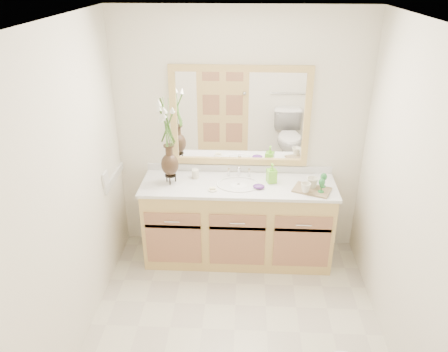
# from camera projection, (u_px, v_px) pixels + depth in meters

# --- Properties ---
(floor) EXTENTS (2.60, 2.60, 0.00)m
(floor) POSITION_uv_depth(u_px,v_px,m) (234.00, 330.00, 3.58)
(floor) COLOR beige
(floor) RESTS_ON ground
(ceiling) EXTENTS (2.40, 2.60, 0.02)m
(ceiling) POSITION_uv_depth(u_px,v_px,m) (239.00, 22.00, 2.53)
(ceiling) COLOR white
(ceiling) RESTS_ON wall_back
(wall_back) EXTENTS (2.40, 0.02, 2.40)m
(wall_back) POSITION_uv_depth(u_px,v_px,m) (240.00, 136.00, 4.22)
(wall_back) COLOR silver
(wall_back) RESTS_ON floor
(wall_front) EXTENTS (2.40, 0.02, 2.40)m
(wall_front) POSITION_uv_depth(u_px,v_px,m) (229.00, 349.00, 1.88)
(wall_front) COLOR silver
(wall_front) RESTS_ON floor
(wall_left) EXTENTS (0.02, 2.60, 2.40)m
(wall_left) POSITION_uv_depth(u_px,v_px,m) (68.00, 198.00, 3.11)
(wall_left) COLOR silver
(wall_left) RESTS_ON floor
(wall_right) EXTENTS (0.02, 2.60, 2.40)m
(wall_right) POSITION_uv_depth(u_px,v_px,m) (411.00, 206.00, 3.00)
(wall_right) COLOR silver
(wall_right) RESTS_ON floor
(vanity) EXTENTS (1.80, 0.55, 0.80)m
(vanity) POSITION_uv_depth(u_px,v_px,m) (238.00, 222.00, 4.31)
(vanity) COLOR tan
(vanity) RESTS_ON floor
(counter) EXTENTS (1.84, 0.57, 0.03)m
(counter) POSITION_uv_depth(u_px,v_px,m) (238.00, 185.00, 4.13)
(counter) COLOR silver
(counter) RESTS_ON vanity
(sink) EXTENTS (0.38, 0.34, 0.23)m
(sink) POSITION_uv_depth(u_px,v_px,m) (238.00, 190.00, 4.13)
(sink) COLOR white
(sink) RESTS_ON counter
(mirror) EXTENTS (1.32, 0.04, 0.97)m
(mirror) POSITION_uv_depth(u_px,v_px,m) (240.00, 117.00, 4.11)
(mirror) COLOR white
(mirror) RESTS_ON wall_back
(switch_plate) EXTENTS (0.02, 0.12, 0.12)m
(switch_plate) POSITION_uv_depth(u_px,v_px,m) (105.00, 178.00, 3.89)
(switch_plate) COLOR white
(switch_plate) RESTS_ON wall_left
(flower_vase) EXTENTS (0.19, 0.19, 0.79)m
(flower_vase) POSITION_uv_depth(u_px,v_px,m) (168.00, 129.00, 3.91)
(flower_vase) COLOR black
(flower_vase) RESTS_ON counter
(tumbler) EXTENTS (0.07, 0.07, 0.09)m
(tumbler) POSITION_uv_depth(u_px,v_px,m) (195.00, 174.00, 4.22)
(tumbler) COLOR beige
(tumbler) RESTS_ON counter
(soap_dish) EXTENTS (0.09, 0.09, 0.03)m
(soap_dish) POSITION_uv_depth(u_px,v_px,m) (213.00, 189.00, 4.00)
(soap_dish) COLOR beige
(soap_dish) RESTS_ON counter
(soap_bottle) EXTENTS (0.10, 0.10, 0.17)m
(soap_bottle) POSITION_uv_depth(u_px,v_px,m) (272.00, 174.00, 4.12)
(soap_bottle) COLOR #71CE30
(soap_bottle) RESTS_ON counter
(purple_dish) EXTENTS (0.13, 0.12, 0.04)m
(purple_dish) POSITION_uv_depth(u_px,v_px,m) (259.00, 186.00, 4.03)
(purple_dish) COLOR #532776
(purple_dish) RESTS_ON counter
(tray) EXTENTS (0.38, 0.32, 0.02)m
(tray) POSITION_uv_depth(u_px,v_px,m) (312.00, 190.00, 4.00)
(tray) COLOR brown
(tray) RESTS_ON counter
(mug_left) EXTENTS (0.11, 0.10, 0.09)m
(mug_left) POSITION_uv_depth(u_px,v_px,m) (306.00, 187.00, 3.93)
(mug_left) COLOR beige
(mug_left) RESTS_ON tray
(mug_right) EXTENTS (0.13, 0.13, 0.10)m
(mug_right) POSITION_uv_depth(u_px,v_px,m) (312.00, 182.00, 4.00)
(mug_right) COLOR beige
(mug_right) RESTS_ON tray
(goblet_front) EXTENTS (0.06, 0.06, 0.13)m
(goblet_front) POSITION_uv_depth(u_px,v_px,m) (322.00, 183.00, 3.91)
(goblet_front) COLOR #277635
(goblet_front) RESTS_ON tray
(goblet_back) EXTENTS (0.06, 0.06, 0.14)m
(goblet_back) POSITION_uv_depth(u_px,v_px,m) (324.00, 178.00, 4.00)
(goblet_back) COLOR #277635
(goblet_back) RESTS_ON tray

